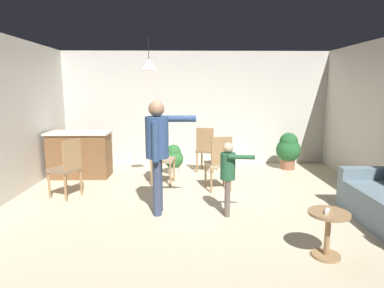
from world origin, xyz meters
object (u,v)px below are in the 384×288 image
(dining_chair_spare, at_px, (68,166))
(potted_plant_corner, at_px, (288,149))
(spare_remote_on_table, at_px, (327,211))
(dining_chair_centre_back, at_px, (219,161))
(side_table_by_couch, at_px, (328,229))
(potted_plant_by_wall, at_px, (174,158))
(dining_chair_near_wall, at_px, (159,156))
(person_adult, at_px, (158,145))
(person_child, at_px, (229,171))
(kitchen_counter, at_px, (80,154))
(dining_chair_by_counter, at_px, (206,148))

(dining_chair_spare, relative_size, potted_plant_corner, 1.19)
(spare_remote_on_table, bearing_deg, dining_chair_centre_back, 110.70)
(side_table_by_couch, height_order, potted_plant_corner, potted_plant_corner)
(dining_chair_spare, height_order, potted_plant_by_wall, dining_chair_spare)
(side_table_by_couch, bearing_deg, dining_chair_near_wall, 125.90)
(dining_chair_near_wall, distance_m, spare_remote_on_table, 3.52)
(person_adult, bearing_deg, person_child, 86.30)
(dining_chair_near_wall, distance_m, dining_chair_spare, 1.67)
(side_table_by_couch, xyz_separation_m, person_child, (-0.93, 1.22, 0.34))
(kitchen_counter, height_order, potted_plant_by_wall, kitchen_counter)
(dining_chair_near_wall, relative_size, potted_plant_corner, 1.19)
(kitchen_counter, distance_m, side_table_by_couch, 5.06)
(person_adult, relative_size, dining_chair_spare, 1.67)
(person_adult, bearing_deg, dining_chair_spare, -113.07)
(kitchen_counter, bearing_deg, potted_plant_by_wall, 5.00)
(dining_chair_near_wall, relative_size, dining_chair_spare, 1.00)
(kitchen_counter, xyz_separation_m, potted_plant_corner, (4.54, 0.57, -0.01))
(person_child, xyz_separation_m, potted_plant_corner, (1.73, 2.74, -0.21))
(dining_chair_near_wall, distance_m, potted_plant_corner, 3.06)
(dining_chair_spare, xyz_separation_m, potted_plant_by_wall, (1.73, 1.49, -0.19))
(dining_chair_spare, bearing_deg, kitchen_counter, 34.81)
(dining_chair_by_counter, height_order, dining_chair_spare, same)
(dining_chair_centre_back, height_order, potted_plant_by_wall, dining_chair_centre_back)
(kitchen_counter, distance_m, dining_chair_centre_back, 2.98)
(dining_chair_by_counter, relative_size, potted_plant_corner, 1.19)
(dining_chair_by_counter, relative_size, dining_chair_centre_back, 1.00)
(dining_chair_near_wall, bearing_deg, potted_plant_corner, 119.91)
(dining_chair_near_wall, bearing_deg, potted_plant_by_wall, 169.06)
(side_table_by_couch, distance_m, dining_chair_centre_back, 2.59)
(dining_chair_near_wall, xyz_separation_m, dining_chair_centre_back, (1.12, -0.45, 0.00))
(person_child, xyz_separation_m, dining_chair_spare, (-2.61, 0.84, -0.12))
(person_child, height_order, potted_plant_by_wall, person_child)
(person_adult, height_order, potted_plant_by_wall, person_adult)
(kitchen_counter, height_order, potted_plant_corner, kitchen_counter)
(side_table_by_couch, distance_m, spare_remote_on_table, 0.21)
(person_child, distance_m, dining_chair_spare, 2.74)
(dining_chair_near_wall, bearing_deg, spare_remote_on_table, 44.00)
(dining_chair_by_counter, bearing_deg, potted_plant_corner, 27.62)
(dining_chair_spare, height_order, spare_remote_on_table, dining_chair_spare)
(potted_plant_corner, distance_m, spare_remote_on_table, 4.07)
(dining_chair_spare, bearing_deg, dining_chair_near_wall, -36.28)
(side_table_by_couch, relative_size, potted_plant_corner, 0.62)
(spare_remote_on_table, bearing_deg, potted_plant_corner, 78.32)
(potted_plant_by_wall, bearing_deg, dining_chair_near_wall, -109.68)
(person_child, bearing_deg, spare_remote_on_table, 42.07)
(dining_chair_near_wall, xyz_separation_m, potted_plant_corner, (2.86, 1.11, -0.08))
(dining_chair_spare, distance_m, spare_remote_on_table, 4.08)
(person_child, bearing_deg, kitchen_counter, -121.46)
(person_child, bearing_deg, dining_chair_centre_back, -173.28)
(side_table_by_couch, bearing_deg, dining_chair_centre_back, 111.54)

